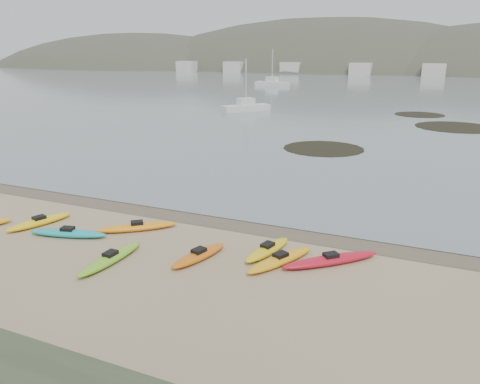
% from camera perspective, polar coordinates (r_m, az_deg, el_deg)
% --- Properties ---
extents(ground, '(600.00, 600.00, 0.00)m').
position_cam_1_polar(ground, '(23.11, -0.00, -3.56)').
color(ground, tan).
rests_on(ground, ground).
extents(wet_sand, '(60.00, 60.00, 0.00)m').
position_cam_1_polar(wet_sand, '(22.85, -0.30, -3.79)').
color(wet_sand, brown).
rests_on(wet_sand, ground).
extents(water, '(1200.00, 1200.00, 0.00)m').
position_cam_1_polar(water, '(320.04, 22.92, 14.18)').
color(water, slate).
rests_on(water, ground).
extents(kayaks, '(24.98, 8.35, 0.34)m').
position_cam_1_polar(kayaks, '(20.07, -7.36, -6.45)').
color(kayaks, beige).
rests_on(kayaks, ground).
extents(kelp_mats, '(18.06, 33.08, 0.04)m').
position_cam_1_polar(kelp_mats, '(53.90, 20.42, 7.26)').
color(kelp_mats, black).
rests_on(kelp_mats, water).
extents(far_town, '(199.00, 5.00, 4.00)m').
position_cam_1_polar(far_town, '(164.95, 23.47, 13.45)').
color(far_town, beige).
rests_on(far_town, ground).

